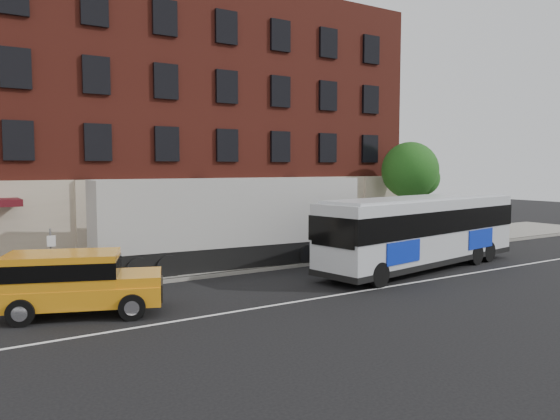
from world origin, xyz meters
TOP-DOWN VIEW (x-y plane):
  - ground at (0.00, 0.00)m, footprint 120.00×120.00m
  - sidewalk at (0.00, 9.00)m, footprint 60.00×6.00m
  - kerb at (0.00, 6.00)m, footprint 60.00×0.25m
  - lane_line at (0.00, 0.50)m, footprint 60.00×0.12m
  - building at (-0.01, 16.92)m, footprint 30.00×12.10m
  - sign_pole at (-8.50, 6.15)m, footprint 0.30×0.20m
  - street_tree at (13.54, 9.48)m, footprint 3.60×3.60m
  - city_bus at (7.09, 2.50)m, footprint 12.60×4.56m
  - yellow_suv at (-8.39, 2.96)m, footprint 5.42×3.71m
  - shipping_container at (-0.28, 7.53)m, footprint 12.80×3.47m

SIDE VIEW (x-z plane):
  - ground at x=0.00m, z-range 0.00..0.00m
  - lane_line at x=0.00m, z-range 0.00..0.01m
  - sidewalk at x=0.00m, z-range 0.00..0.15m
  - kerb at x=0.00m, z-range 0.00..0.15m
  - yellow_suv at x=-8.39m, z-range 0.15..2.17m
  - sign_pole at x=-8.50m, z-range 0.20..2.70m
  - city_bus at x=7.09m, z-range 0.18..3.56m
  - shipping_container at x=-0.28m, z-range -0.02..4.19m
  - street_tree at x=13.54m, z-range 1.31..7.51m
  - building at x=-0.01m, z-range 0.08..15.08m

